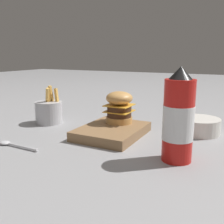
# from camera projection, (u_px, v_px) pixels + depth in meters

# --- Properties ---
(ground_plane) EXTENTS (6.00, 6.00, 0.00)m
(ground_plane) POSITION_uv_depth(u_px,v_px,m) (120.00, 138.00, 0.84)
(ground_plane) COLOR gray
(serving_board) EXTENTS (0.24, 0.19, 0.03)m
(serving_board) POSITION_uv_depth(u_px,v_px,m) (112.00, 131.00, 0.87)
(serving_board) COLOR olive
(serving_board) RESTS_ON ground_plane
(burger) EXTENTS (0.09, 0.09, 0.11)m
(burger) POSITION_uv_depth(u_px,v_px,m) (119.00, 107.00, 0.91)
(burger) COLOR tan
(burger) RESTS_ON serving_board
(ketchup_bottle) EXTENTS (0.08, 0.08, 0.24)m
(ketchup_bottle) POSITION_uv_depth(u_px,v_px,m) (178.00, 119.00, 0.65)
(ketchup_bottle) COLOR red
(ketchup_bottle) RESTS_ON ground_plane
(fries_basket) EXTENTS (0.10, 0.10, 0.15)m
(fries_basket) POSITION_uv_depth(u_px,v_px,m) (49.00, 112.00, 1.02)
(fries_basket) COLOR #B7B7BC
(fries_basket) RESTS_ON ground_plane
(side_bowl) EXTENTS (0.14, 0.14, 0.05)m
(side_bowl) POSITION_uv_depth(u_px,v_px,m) (199.00, 125.00, 0.89)
(side_bowl) COLOR silver
(side_bowl) RESTS_ON ground_plane
(spoon) EXTENTS (0.03, 0.15, 0.01)m
(spoon) POSITION_uv_depth(u_px,v_px,m) (10.00, 144.00, 0.77)
(spoon) COLOR silver
(spoon) RESTS_ON ground_plane
(ketchup_puddle) EXTENTS (0.04, 0.04, 0.00)m
(ketchup_puddle) POSITION_uv_depth(u_px,v_px,m) (103.00, 120.00, 1.07)
(ketchup_puddle) COLOR #9E140F
(ketchup_puddle) RESTS_ON ground_plane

